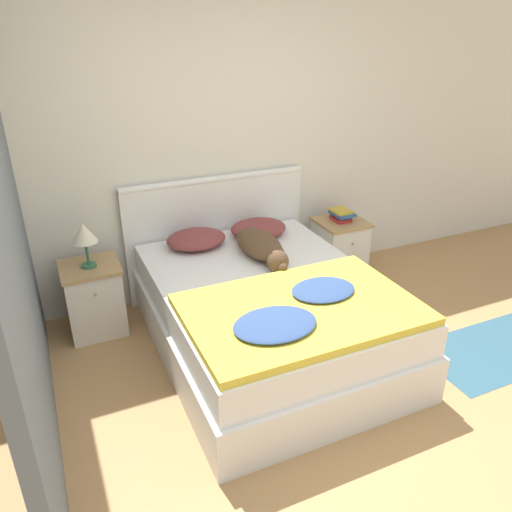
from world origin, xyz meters
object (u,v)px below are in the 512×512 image
object	(u,v)px
pillow_right	(258,228)
dog	(261,246)
book_stack	(341,215)
pillow_left	(196,239)
bed	(267,315)
nightstand_right	(339,249)
nightstand_left	(94,298)
table_lamp	(84,235)

from	to	relation	value
pillow_right	dog	bearing A→B (deg)	-111.42
dog	book_stack	size ratio (longest dim) A/B	3.71
pillow_left	pillow_right	bearing A→B (deg)	0.00
bed	book_stack	size ratio (longest dim) A/B	9.13
nightstand_right	book_stack	bearing A→B (deg)	83.14
pillow_left	pillow_right	size ratio (longest dim) A/B	1.00
nightstand_left	pillow_left	world-z (taller)	pillow_left
bed	dog	xyz separation A→B (m)	(0.13, 0.39, 0.37)
nightstand_right	dog	distance (m)	1.12
pillow_right	dog	xyz separation A→B (m)	(-0.15, -0.37, 0.02)
nightstand_left	nightstand_right	bearing A→B (deg)	0.00
pillow_right	book_stack	size ratio (longest dim) A/B	2.17
pillow_left	book_stack	distance (m)	1.39
pillow_left	dog	world-z (taller)	dog
bed	pillow_right	size ratio (longest dim) A/B	4.21
nightstand_left	book_stack	xyz separation A→B (m)	(2.23, 0.01, 0.33)
pillow_left	table_lamp	size ratio (longest dim) A/B	1.40
pillow_left	book_stack	bearing A→B (deg)	0.94
pillow_left	nightstand_left	bearing A→B (deg)	179.24
nightstand_left	table_lamp	distance (m)	0.54
nightstand_right	table_lamp	world-z (taller)	table_lamp
dog	book_stack	bearing A→B (deg)	21.89
nightstand_left	pillow_right	xyz separation A→B (m)	(1.39, -0.01, 0.35)
dog	table_lamp	bearing A→B (deg)	163.51
bed	table_lamp	world-z (taller)	table_lamp
pillow_right	table_lamp	bearing A→B (deg)	-179.73
table_lamp	book_stack	bearing A→B (deg)	0.75
table_lamp	nightstand_left	bearing A→B (deg)	90.00
nightstand_left	nightstand_right	distance (m)	2.22
pillow_left	pillow_right	distance (m)	0.55
nightstand_left	pillow_right	world-z (taller)	pillow_right
pillow_left	nightstand_right	bearing A→B (deg)	0.46
dog	table_lamp	world-z (taller)	table_lamp
bed	pillow_right	world-z (taller)	pillow_right
bed	nightstand_left	world-z (taller)	bed
pillow_left	pillow_right	xyz separation A→B (m)	(0.55, 0.00, 0.00)
table_lamp	pillow_right	bearing A→B (deg)	0.27
nightstand_right	pillow_left	bearing A→B (deg)	-179.54
nightstand_right	pillow_right	distance (m)	0.91
book_stack	table_lamp	size ratio (longest dim) A/B	0.65
nightstand_left	table_lamp	size ratio (longest dim) A/B	1.65
bed	pillow_left	world-z (taller)	pillow_left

